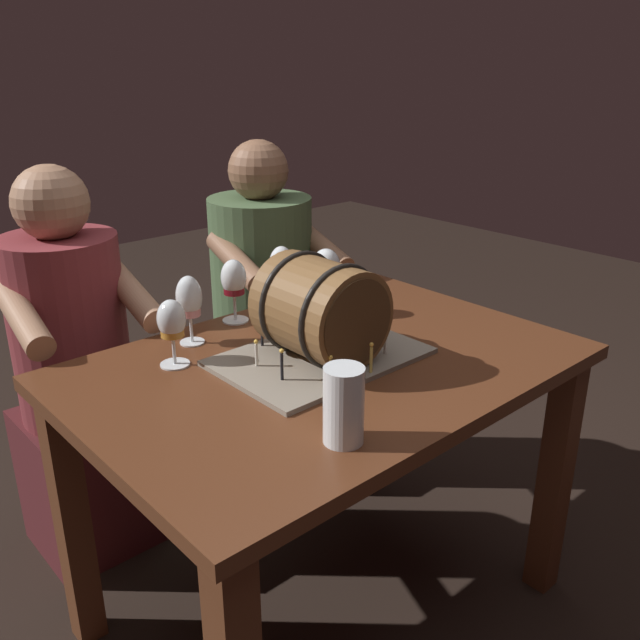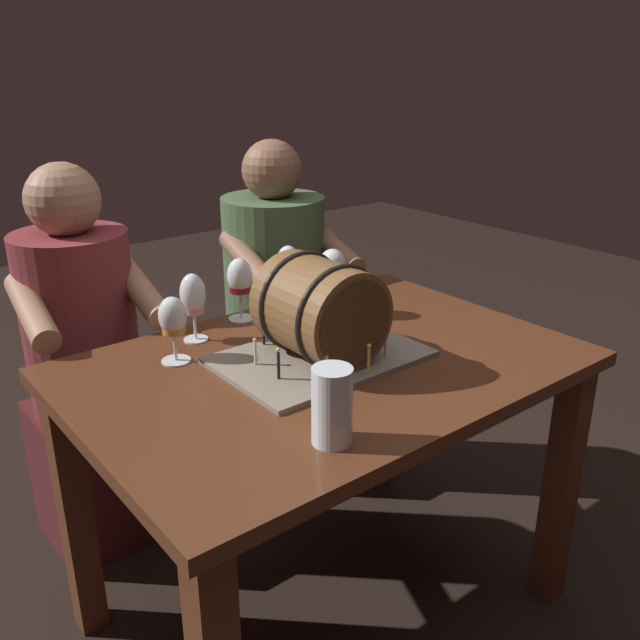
# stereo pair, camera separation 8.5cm
# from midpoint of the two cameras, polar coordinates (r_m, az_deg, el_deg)

# --- Properties ---
(ground_plane) EXTENTS (8.00, 8.00, 0.00)m
(ground_plane) POSITION_cam_midpoint_polar(r_m,az_deg,el_deg) (2.04, -0.85, -22.99)
(ground_plane) COLOR black
(dining_table) EXTENTS (1.17, 0.82, 0.75)m
(dining_table) POSITION_cam_midpoint_polar(r_m,az_deg,el_deg) (1.66, -0.97, -7.44)
(dining_table) COLOR #562D19
(dining_table) RESTS_ON ground
(barrel_cake) EXTENTS (0.48, 0.33, 0.25)m
(barrel_cake) POSITION_cam_midpoint_polar(r_m,az_deg,el_deg) (1.57, -1.54, 0.46)
(barrel_cake) COLOR gray
(barrel_cake) RESTS_ON dining_table
(wine_glass_white) EXTENTS (0.07, 0.07, 0.19)m
(wine_glass_white) POSITION_cam_midpoint_polar(r_m,az_deg,el_deg) (1.87, -4.55, 4.27)
(wine_glass_white) COLOR white
(wine_glass_white) RESTS_ON dining_table
(wine_glass_empty) EXTENTS (0.08, 0.08, 0.19)m
(wine_glass_empty) POSITION_cam_midpoint_polar(r_m,az_deg,el_deg) (1.85, -0.80, 4.47)
(wine_glass_empty) COLOR white
(wine_glass_empty) RESTS_ON dining_table
(wine_glass_rose) EXTENTS (0.06, 0.06, 0.18)m
(wine_glass_rose) POSITION_cam_midpoint_polar(r_m,az_deg,el_deg) (1.70, -12.38, 1.62)
(wine_glass_rose) COLOR white
(wine_glass_rose) RESTS_ON dining_table
(wine_glass_red) EXTENTS (0.07, 0.07, 0.17)m
(wine_glass_red) POSITION_cam_midpoint_polar(r_m,az_deg,el_deg) (1.82, -8.62, 3.26)
(wine_glass_red) COLOR white
(wine_glass_red) RESTS_ON dining_table
(wine_glass_amber) EXTENTS (0.07, 0.07, 0.16)m
(wine_glass_amber) POSITION_cam_midpoint_polar(r_m,az_deg,el_deg) (1.59, -13.91, -0.25)
(wine_glass_amber) COLOR white
(wine_glass_amber) RESTS_ON dining_table
(beer_pint) EXTENTS (0.08, 0.08, 0.15)m
(beer_pint) POSITION_cam_midpoint_polar(r_m,az_deg,el_deg) (1.25, 0.05, -7.42)
(beer_pint) COLOR white
(beer_pint) RESTS_ON dining_table
(person_seated_left) EXTENTS (0.38, 0.48, 1.17)m
(person_seated_left) POSITION_cam_midpoint_polar(r_m,az_deg,el_deg) (2.10, -20.84, -5.38)
(person_seated_left) COLOR #4C1B1E
(person_seated_left) RESTS_ON ground
(person_seated_right) EXTENTS (0.43, 0.52, 1.18)m
(person_seated_right) POSITION_cam_midpoint_polar(r_m,az_deg,el_deg) (2.38, -5.78, -0.34)
(person_seated_right) COLOR #2A3A24
(person_seated_right) RESTS_ON ground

